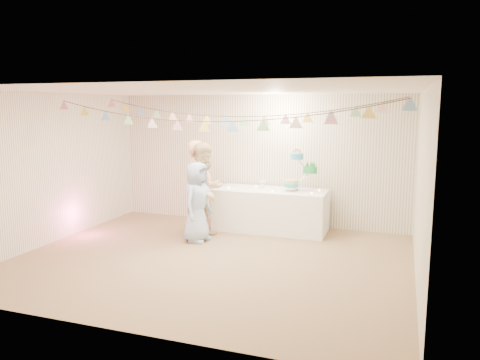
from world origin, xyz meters
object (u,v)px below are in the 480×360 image
(person_adult_b, at_px, (205,190))
(person_child, at_px, (197,202))
(table, at_px, (270,210))
(person_adult_a, at_px, (199,187))
(cake_stand, at_px, (300,174))

(person_adult_b, distance_m, person_child, 0.32)
(table, height_order, person_child, person_child)
(person_adult_a, height_order, person_child, person_adult_a)
(person_adult_b, relative_size, person_child, 1.23)
(table, relative_size, person_adult_a, 1.22)
(cake_stand, height_order, person_adult_a, person_adult_a)
(person_adult_b, bearing_deg, cake_stand, -37.91)
(person_child, bearing_deg, person_adult_a, 25.94)
(table, height_order, cake_stand, cake_stand)
(cake_stand, bearing_deg, person_child, -143.26)
(person_adult_a, distance_m, person_adult_b, 0.32)
(person_adult_a, height_order, person_adult_b, person_adult_a)
(cake_stand, height_order, person_child, cake_stand)
(person_adult_a, relative_size, person_adult_b, 1.01)
(cake_stand, distance_m, person_adult_a, 1.89)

